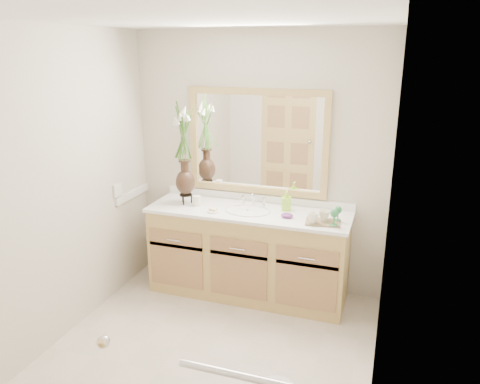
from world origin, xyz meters
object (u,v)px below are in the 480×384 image
(tumbler, at_px, (197,201))
(tray, at_px, (323,222))
(flower_vase, at_px, (184,142))
(soap_bottle, at_px, (287,201))

(tumbler, relative_size, tray, 0.33)
(flower_vase, xyz_separation_m, tray, (1.31, -0.11, -0.58))
(tray, bearing_deg, flower_vase, 168.34)
(tray, bearing_deg, tumbler, 169.13)
(tumbler, height_order, tray, tumbler)
(flower_vase, distance_m, tray, 1.43)
(soap_bottle, distance_m, tray, 0.44)
(flower_vase, bearing_deg, tumbler, -12.18)
(flower_vase, height_order, tumbler, flower_vase)
(flower_vase, relative_size, tray, 3.02)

